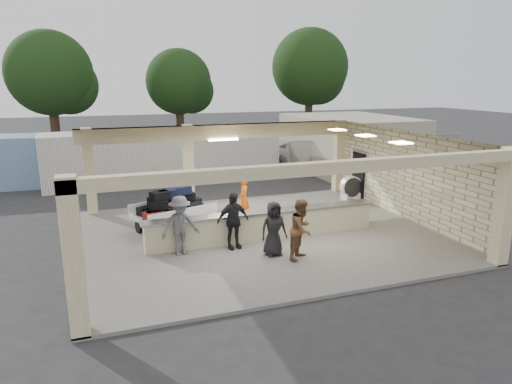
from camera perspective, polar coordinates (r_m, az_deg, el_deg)
name	(u,v)px	position (r m, az deg, el deg)	size (l,w,h in m)	color
ground	(259,236)	(16.16, 0.38, -5.58)	(120.00, 120.00, 0.00)	#272729
pavilion	(258,195)	(16.44, 0.30, -0.33)	(12.01, 10.00, 3.55)	#5F5C58
baggage_counter	(264,225)	(15.53, 1.01, -4.12)	(8.20, 0.58, 0.98)	#C5BB93
luggage_cart	(171,208)	(16.43, -10.52, -1.95)	(3.05, 2.41, 1.56)	white
drum_fan	(351,187)	(20.94, 11.77, 0.62)	(0.99, 0.55, 1.10)	white
baggage_handler	(244,198)	(17.61, -1.53, -0.80)	(0.60, 0.33, 1.65)	orange
passenger_a	(302,229)	(13.79, 5.72, -4.63)	(0.90, 0.40, 1.85)	brown
passenger_b	(233,221)	(14.55, -2.90, -3.59)	(1.08, 0.39, 1.85)	black
passenger_c	(180,226)	(14.20, -9.45, -4.17)	(1.21, 0.42, 1.87)	#525157
passenger_d	(274,229)	(14.00, 2.22, -4.59)	(0.83, 0.34, 1.71)	black
car_white_a	(295,152)	(30.31, 4.86, 5.06)	(2.52, 5.31, 1.52)	silver
car_white_b	(359,145)	(34.29, 12.76, 5.69)	(1.65, 4.42, 1.40)	silver
car_dark	(253,149)	(31.05, -0.40, 5.36)	(1.65, 4.66, 1.55)	black
container_white	(166,155)	(25.55, -11.19, 4.59)	(12.68, 2.54, 2.75)	silver
fence	(379,153)	(28.72, 15.12, 4.74)	(12.06, 0.06, 2.03)	gray
tree_left	(55,77)	(38.57, -23.87, 13.05)	(6.60, 6.30, 9.00)	#382619
tree_mid	(182,84)	(41.18, -9.25, 13.13)	(6.00, 5.60, 8.00)	#382619
tree_right	(312,70)	(44.05, 7.02, 14.87)	(7.20, 7.00, 10.00)	#382619
adjacent_building	(349,143)	(28.67, 11.58, 6.02)	(6.00, 8.00, 3.20)	#AFA48B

